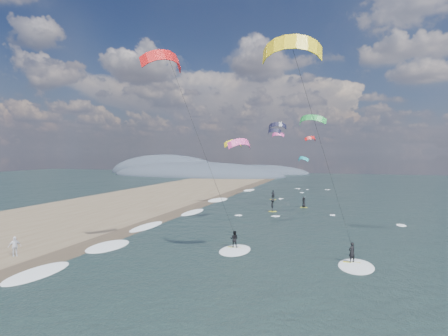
% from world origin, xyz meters
% --- Properties ---
extents(ground, '(260.00, 260.00, 0.00)m').
position_xyz_m(ground, '(0.00, 0.00, 0.00)').
color(ground, black).
rests_on(ground, ground).
extents(sand_strip, '(26.00, 240.00, 0.00)m').
position_xyz_m(sand_strip, '(-24.00, 10.00, 0.00)').
color(sand_strip, brown).
rests_on(sand_strip, ground).
extents(wet_sand_strip, '(3.00, 240.00, 0.00)m').
position_xyz_m(wet_sand_strip, '(-12.00, 10.00, 0.00)').
color(wet_sand_strip, '#382D23').
rests_on(wet_sand_strip, ground).
extents(coastal_hills, '(80.00, 41.00, 15.00)m').
position_xyz_m(coastal_hills, '(-44.84, 107.86, 0.00)').
color(coastal_hills, '#3D4756').
rests_on(coastal_hills, ground).
extents(kitesurfer_near_a, '(7.55, 8.30, 16.51)m').
position_xyz_m(kitesurfer_near_a, '(7.77, 2.57, 12.27)').
color(kitesurfer_near_a, yellow).
rests_on(kitesurfer_near_a, ground).
extents(kitesurfer_near_b, '(6.64, 9.09, 16.72)m').
position_xyz_m(kitesurfer_near_b, '(-1.32, 4.82, 10.65)').
color(kitesurfer_near_b, yellow).
rests_on(kitesurfer_near_b, ground).
extents(far_kitesurfers, '(7.37, 14.21, 1.81)m').
position_xyz_m(far_kitesurfers, '(1.17, 33.91, 0.88)').
color(far_kitesurfers, yellow).
rests_on(far_kitesurfers, ground).
extents(bg_kite_field, '(15.16, 63.10, 7.83)m').
position_xyz_m(bg_kite_field, '(-0.43, 48.71, 11.51)').
color(bg_kite_field, yellow).
rests_on(bg_kite_field, ground).
extents(shoreline_surf, '(2.40, 79.40, 0.11)m').
position_xyz_m(shoreline_surf, '(-10.80, 14.75, 0.00)').
color(shoreline_surf, white).
rests_on(shoreline_surf, ground).
extents(beach_walker, '(0.87, 1.01, 1.63)m').
position_xyz_m(beach_walker, '(-15.52, 0.86, 0.81)').
color(beach_walker, white).
rests_on(beach_walker, ground).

